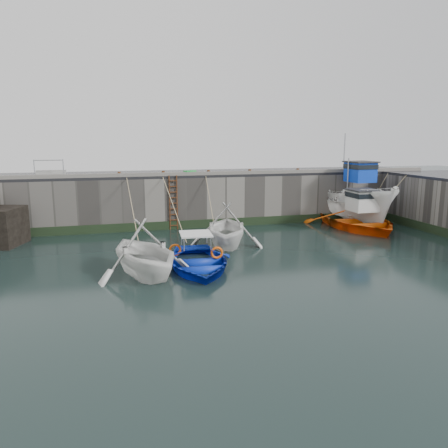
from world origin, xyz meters
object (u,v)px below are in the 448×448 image
object	(u,v)px
boat_far_white	(353,203)
bollard_c	(208,172)
boat_near_white	(145,275)
boat_far_orange	(356,220)
bollard_d	(250,172)
fish_crate	(190,173)
boat_near_blacktrim	(226,245)
bollard_b	(163,173)
bollard_a	(119,174)
ladder	(173,203)
boat_near_blue	(198,268)
bollard_e	(298,171)

from	to	relation	value
boat_far_white	bollard_c	distance (m)	9.57
boat_near_white	bollard_c	size ratio (longest dim) A/B	17.06
boat_far_white	boat_far_orange	bearing A→B (deg)	-118.71
bollard_d	fish_crate	bearing A→B (deg)	179.23
fish_crate	bollard_d	bearing A→B (deg)	-21.89
boat_far_orange	fish_crate	xyz separation A→B (m)	(-9.63, 2.71, 2.83)
boat_near_blacktrim	bollard_b	distance (m)	6.39
boat_near_blacktrim	bollard_a	xyz separation A→B (m)	(-4.95, 4.89, 3.30)
ladder	boat_near_white	size ratio (longest dim) A/B	0.67
boat_near_white	bollard_d	size ratio (longest dim) A/B	17.06
ladder	bollard_c	distance (m)	2.81
boat_near_white	bollard_d	bearing A→B (deg)	32.81
boat_near_blue	boat_far_orange	xyz separation A→B (m)	(10.96, 5.73, 0.47)
boat_near_blacktrim	boat_far_orange	xyz separation A→B (m)	(8.76, 2.23, 0.47)
bollard_c	ladder	bearing A→B (deg)	-171.33
bollard_c	boat_near_white	bearing A→B (deg)	-117.90
boat_far_orange	boat_near_blue	bearing A→B (deg)	-151.50
boat_far_white	bollard_e	xyz separation A→B (m)	(-3.50, 0.91, 2.05)
bollard_a	bollard_e	xyz separation A→B (m)	(11.00, 0.00, 0.00)
boat_near_blue	bollard_d	distance (m)	10.33
bollard_c	bollard_e	bearing A→B (deg)	0.00
boat_near_blacktrim	bollard_b	size ratio (longest dim) A/B	16.59
boat_near_blacktrim	bollard_e	xyz separation A→B (m)	(6.05, 4.89, 3.30)
ladder	boat_far_orange	world-z (taller)	boat_far_orange
boat_far_white	bollard_d	xyz separation A→B (m)	(-6.70, 0.91, 2.05)
fish_crate	bollard_c	size ratio (longest dim) A/B	2.40
ladder	boat_near_white	world-z (taller)	ladder
boat_near_blue	boat_near_blacktrim	world-z (taller)	boat_near_blacktrim
boat_near_white	bollard_d	distance (m)	11.86
boat_near_blue	bollard_b	size ratio (longest dim) A/B	18.21
fish_crate	bollard_e	bearing A→B (deg)	-21.54
boat_far_white	bollard_c	bearing A→B (deg)	170.20
boat_far_white	bollard_d	size ratio (longest dim) A/B	28.29
boat_far_white	bollard_b	distance (m)	12.21
ladder	bollard_b	xyz separation A→B (m)	(-0.50, 0.34, 1.71)
boat_near_blue	bollard_e	size ratio (longest dim) A/B	18.21
boat_near_white	bollard_d	world-z (taller)	bollard_d
boat_near_blacktrim	bollard_a	distance (m)	7.70
ladder	bollard_d	xyz separation A→B (m)	(4.80, 0.34, 1.71)
fish_crate	boat_near_blue	bearing A→B (deg)	-120.08
bollard_a	bollard_b	distance (m)	2.50
fish_crate	bollard_d	world-z (taller)	bollard_d
ladder	bollard_e	bearing A→B (deg)	2.40
ladder	boat_near_blacktrim	xyz separation A→B (m)	(1.95, -4.55, -1.59)
bollard_b	boat_far_orange	bearing A→B (deg)	-13.34
boat_near_blacktrim	bollard_c	distance (m)	5.90
ladder	boat_near_blue	xyz separation A→B (m)	(-0.25, -8.05, -1.59)
boat_near_blacktrim	boat_far_white	xyz separation A→B (m)	(9.55, 3.98, 1.25)
boat_near_blacktrim	boat_far_white	distance (m)	10.42
boat_near_white	bollard_a	distance (m)	9.40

